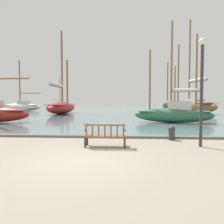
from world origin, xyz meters
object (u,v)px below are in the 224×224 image
object	(u,v)px
park_bench	(105,135)
sailboat_outer_port	(190,105)
sailboat_mid_port	(62,106)
sailboat_far_starboard	(60,107)
lamp_post	(202,81)
sailboat_centre_channel	(171,105)
sailboat_outer_starboard	(21,106)
mooring_bollard	(172,132)
sailboat_distant_harbor	(174,113)

from	to	relation	value
park_bench	sailboat_outer_port	bearing A→B (deg)	65.78
park_bench	sailboat_mid_port	size ratio (longest dim) A/B	0.13
sailboat_far_starboard	lamp_post	size ratio (longest dim) A/B	1.86
sailboat_centre_channel	sailboat_outer_port	world-z (taller)	sailboat_outer_port
sailboat_centre_channel	sailboat_outer_starboard	world-z (taller)	sailboat_centre_channel
mooring_bollard	lamp_post	xyz separation A→B (m)	(0.81, -1.39, 2.22)
sailboat_centre_channel	sailboat_distant_harbor	size ratio (longest dim) A/B	1.62
sailboat_centre_channel	sailboat_outer_port	xyz separation A→B (m)	(-0.24, -14.26, 0.08)
sailboat_distant_harbor	mooring_bollard	distance (m)	7.70
sailboat_outer_starboard	lamp_post	world-z (taller)	sailboat_outer_starboard
sailboat_outer_port	mooring_bollard	xyz separation A→B (m)	(-8.23, -23.24, -1.01)
sailboat_far_starboard	sailboat_outer_port	bearing A→B (deg)	-29.74
sailboat_outer_starboard	sailboat_far_starboard	distance (m)	9.68
sailboat_outer_starboard	sailboat_mid_port	distance (m)	15.48
park_bench	sailboat_distant_harbor	xyz separation A→B (m)	(4.85, 9.12, 0.43)
sailboat_distant_harbor	sailboat_centre_channel	bearing A→B (deg)	77.62
sailboat_outer_starboard	sailboat_outer_port	bearing A→B (deg)	-12.41
park_bench	sailboat_far_starboard	world-z (taller)	sailboat_far_starboard
sailboat_distant_harbor	sailboat_far_starboard	xyz separation A→B (m)	(-20.00, 30.85, -0.23)
sailboat_centre_channel	sailboat_far_starboard	size ratio (longest dim) A/B	1.71
sailboat_centre_channel	mooring_bollard	size ratio (longest dim) A/B	20.10
sailboat_outer_starboard	sailboat_mid_port	world-z (taller)	sailboat_mid_port
sailboat_outer_port	sailboat_mid_port	world-z (taller)	sailboat_outer_port
park_bench	sailboat_outer_starboard	size ratio (longest dim) A/B	0.16
park_bench	sailboat_centre_channel	size ratio (longest dim) A/B	0.12
park_bench	sailboat_mid_port	xyz separation A→B (m)	(-8.73, 21.76, 0.73)
sailboat_mid_port	sailboat_distant_harbor	size ratio (longest dim) A/B	1.48
park_bench	lamp_post	size ratio (longest dim) A/B	0.38
sailboat_far_starboard	sailboat_outer_starboard	bearing A→B (deg)	-123.22
sailboat_outer_port	lamp_post	distance (m)	25.75
sailboat_far_starboard	lamp_post	world-z (taller)	sailboat_far_starboard
sailboat_outer_port	lamp_post	bearing A→B (deg)	-106.77
sailboat_outer_starboard	mooring_bollard	distance (m)	38.23
park_bench	sailboat_far_starboard	bearing A→B (deg)	110.77
sailboat_mid_port	sailboat_distant_harbor	world-z (taller)	sailboat_mid_port
sailboat_far_starboard	sailboat_mid_port	bearing A→B (deg)	-70.56
sailboat_far_starboard	mooring_bollard	bearing A→B (deg)	-64.66
park_bench	sailboat_mid_port	world-z (taller)	sailboat_mid_port
sailboat_centre_channel	sailboat_mid_port	world-z (taller)	sailboat_centre_channel
sailboat_centre_channel	lamp_post	size ratio (longest dim) A/B	3.17
sailboat_outer_starboard	lamp_post	bearing A→B (deg)	-52.50
sailboat_outer_port	sailboat_far_starboard	size ratio (longest dim) A/B	1.87
lamp_post	sailboat_distant_harbor	bearing A→B (deg)	83.13
sailboat_outer_starboard	mooring_bollard	world-z (taller)	sailboat_outer_starboard
park_bench	lamp_post	distance (m)	4.35
sailboat_centre_channel	sailboat_outer_starboard	xyz separation A→B (m)	(-31.90, -7.30, -0.29)
park_bench	mooring_bollard	world-z (taller)	park_bench
sailboat_outer_starboard	sailboat_mid_port	xyz separation A→B (m)	(11.72, -10.11, 0.19)
park_bench	sailboat_distant_harbor	size ratio (longest dim) A/B	0.19
mooring_bollard	sailboat_mid_port	bearing A→B (deg)	120.23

